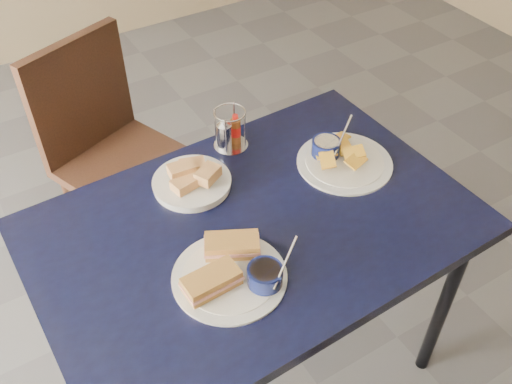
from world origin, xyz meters
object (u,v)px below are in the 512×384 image
chair_far (113,137)px  sandwich_plate (233,270)px  condiment_caddy (229,132)px  dining_table (254,239)px  bread_basket (192,180)px  plantain_plate (338,157)px

chair_far → sandwich_plate: chair_far is taller
chair_far → condiment_caddy: 0.65m
dining_table → bread_basket: 0.25m
sandwich_plate → bread_basket: size_ratio=1.36×
dining_table → chair_far: (-0.12, 0.86, -0.16)m
condiment_caddy → bread_basket: bearing=-150.0°
condiment_caddy → plantain_plate: bearing=-43.4°
chair_far → bread_basket: chair_far is taller
chair_far → plantain_plate: 0.94m
plantain_plate → chair_far: bearing=122.1°
dining_table → plantain_plate: plantain_plate is taller
dining_table → sandwich_plate: sandwich_plate is taller
dining_table → plantain_plate: size_ratio=4.16×
plantain_plate → condiment_caddy: condiment_caddy is taller
dining_table → chair_far: 0.89m
chair_far → sandwich_plate: bearing=-91.0°
chair_far → sandwich_plate: 1.03m
dining_table → chair_far: size_ratio=1.34×
plantain_plate → condiment_caddy: 0.35m
plantain_plate → bread_basket: plantain_plate is taller
sandwich_plate → condiment_caddy: bearing=61.7°
chair_far → plantain_plate: chair_far is taller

